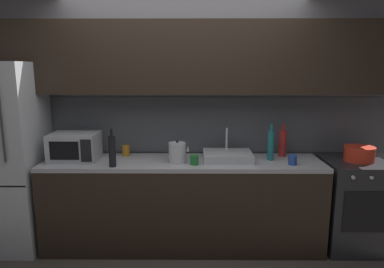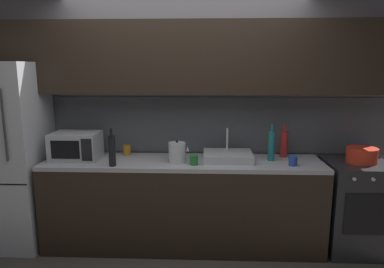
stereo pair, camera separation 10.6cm
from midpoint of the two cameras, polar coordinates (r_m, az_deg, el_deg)
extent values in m
cube|color=slate|center=(3.73, -0.33, 2.40)|extent=(4.49, 0.10, 2.50)
cube|color=#4C4F54|center=(3.69, -0.37, 1.51)|extent=(4.49, 0.01, 0.60)
cube|color=black|center=(3.47, -0.51, 12.52)|extent=(4.13, 0.34, 0.70)
cube|color=black|center=(3.57, -0.62, -11.72)|extent=(2.75, 0.60, 0.86)
cube|color=#9E9EA3|center=(3.42, -0.63, -4.74)|extent=(2.75, 0.60, 0.04)
cube|color=#B7BABF|center=(3.91, -27.30, -3.24)|extent=(0.68, 0.66, 1.86)
cylinder|color=#333333|center=(3.45, -27.96, 1.28)|extent=(0.02, 0.02, 0.65)
cube|color=#232326|center=(3.88, 26.08, -10.67)|extent=(0.60, 0.60, 0.90)
cube|color=black|center=(3.60, 28.10, -11.70)|extent=(0.45, 0.01, 0.40)
cylinder|color=#B2B2B7|center=(3.42, 26.15, -6.75)|extent=(0.03, 0.02, 0.03)
cylinder|color=#B2B2B7|center=(3.49, 28.64, -6.64)|extent=(0.03, 0.02, 0.03)
cube|color=#A8AAAF|center=(3.62, -17.88, -1.87)|extent=(0.46, 0.34, 0.27)
cube|color=black|center=(3.47, -19.49, -2.48)|extent=(0.28, 0.01, 0.18)
cube|color=black|center=(3.40, -16.25, -2.56)|extent=(0.10, 0.01, 0.22)
cube|color=#ADAFB5|center=(3.44, 6.83, -3.69)|extent=(0.48, 0.38, 0.08)
cylinder|color=silver|center=(3.53, 6.72, -0.79)|extent=(0.02, 0.02, 0.22)
cylinder|color=#B7BABF|center=(3.33, -1.59, -3.08)|extent=(0.17, 0.17, 0.20)
sphere|color=black|center=(3.30, -1.60, -1.24)|extent=(0.02, 0.02, 0.02)
cone|color=#B7BABF|center=(3.31, 0.18, -2.44)|extent=(0.03, 0.03, 0.05)
cylinder|color=#A82323|center=(3.66, 15.79, -1.64)|extent=(0.08, 0.08, 0.27)
cylinder|color=#A82323|center=(3.63, 15.93, 0.94)|extent=(0.03, 0.03, 0.07)
cylinder|color=#19666B|center=(3.47, 13.89, -1.97)|extent=(0.06, 0.06, 0.29)
cylinder|color=#19666B|center=(3.44, 14.03, 0.99)|extent=(0.02, 0.02, 0.07)
cylinder|color=black|center=(3.26, -12.23, -2.78)|extent=(0.07, 0.07, 0.29)
cylinder|color=black|center=(3.23, -12.36, 0.30)|extent=(0.02, 0.02, 0.07)
cylinder|color=#1E6B2D|center=(3.26, 1.24, -4.34)|extent=(0.08, 0.08, 0.09)
cylinder|color=#B27019|center=(3.66, -9.94, -2.65)|extent=(0.08, 0.08, 0.11)
cylinder|color=#234299|center=(3.38, 17.28, -4.27)|extent=(0.08, 0.08, 0.09)
cylinder|color=red|center=(3.74, 27.06, -3.29)|extent=(0.28, 0.28, 0.13)
cylinder|color=red|center=(3.72, 27.16, -2.20)|extent=(0.29, 0.29, 0.02)
camera|label=1|loc=(0.05, -89.09, 0.17)|focal=32.14mm
camera|label=2|loc=(0.05, 90.91, -0.17)|focal=32.14mm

